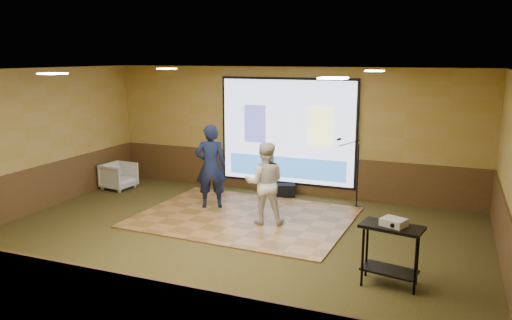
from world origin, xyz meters
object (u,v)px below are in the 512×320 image
at_px(projector_screen, 287,133).
at_px(duffel_bag, 285,190).
at_px(mic_stand, 354,186).
at_px(banquet_chair, 119,176).
at_px(dance_floor, 244,217).
at_px(player_left, 211,166).
at_px(player_right, 265,183).
at_px(projector, 394,222).
at_px(av_table, 391,244).

relative_size(projector_screen, duffel_bag, 7.28).
xyz_separation_m(mic_stand, banquet_chair, (-5.72, -0.58, -0.17)).
bearing_deg(dance_floor, player_left, 159.41).
relative_size(player_right, duffel_bag, 3.51).
xyz_separation_m(player_right, duffel_bag, (-0.26, 2.05, -0.69)).
bearing_deg(player_left, projector_screen, -148.86).
relative_size(dance_floor, duffel_bag, 9.19).
height_order(dance_floor, projector, projector).
xyz_separation_m(mic_stand, duffel_bag, (-1.67, 0.32, -0.35)).
relative_size(player_right, projector, 5.01).
distance_m(projector_screen, av_table, 5.11).
height_order(projector_screen, projector, projector_screen).
relative_size(mic_stand, duffel_bag, 3.35).
xyz_separation_m(projector, duffel_bag, (-2.88, 3.89, -0.81)).
bearing_deg(duffel_bag, mic_stand, -10.83).
distance_m(projector_screen, mic_stand, 2.06).
distance_m(projector_screen, player_right, 2.39).
bearing_deg(duffel_bag, projector_screen, 102.39).
distance_m(dance_floor, banquet_chair, 3.91).
xyz_separation_m(projector_screen, duffel_bag, (0.05, -0.23, -1.33)).
bearing_deg(av_table, dance_floor, 146.95).
bearing_deg(dance_floor, mic_stand, 38.04).
bearing_deg(banquet_chair, player_right, -98.47).
bearing_deg(av_table, duffel_bag, 126.45).
relative_size(player_left, projector, 5.64).
distance_m(projector_screen, banquet_chair, 4.31).
distance_m(player_right, banquet_chair, 4.49).
bearing_deg(player_right, duffel_bag, -101.99).
bearing_deg(player_left, projector, 124.13).
bearing_deg(player_right, banquet_chair, -34.07).
distance_m(player_left, player_right, 1.55).
bearing_deg(banquet_chair, duffel_bag, -71.03).
bearing_deg(mic_stand, banquet_chair, 164.24).
height_order(av_table, mic_stand, mic_stand).
xyz_separation_m(player_left, banquet_chair, (-2.86, 0.59, -0.61)).
height_order(av_table, projector, projector).
bearing_deg(projector, banquet_chair, 178.26).
relative_size(av_table, duffel_bag, 1.97).
distance_m(player_left, duffel_bag, 2.07).
distance_m(banquet_chair, duffel_bag, 4.15).
distance_m(av_table, mic_stand, 3.75).
relative_size(projector_screen, projector, 10.38).
xyz_separation_m(player_left, av_table, (4.05, -2.38, -0.31)).
relative_size(player_left, av_table, 2.01).
relative_size(player_left, mic_stand, 1.18).
bearing_deg(av_table, mic_stand, 108.49).
relative_size(projector_screen, banquet_chair, 4.63).
bearing_deg(projector, mic_stand, 130.31).
xyz_separation_m(banquet_chair, duffel_bag, (4.05, 0.90, -0.18)).
xyz_separation_m(av_table, mic_stand, (-1.19, 3.56, -0.12)).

